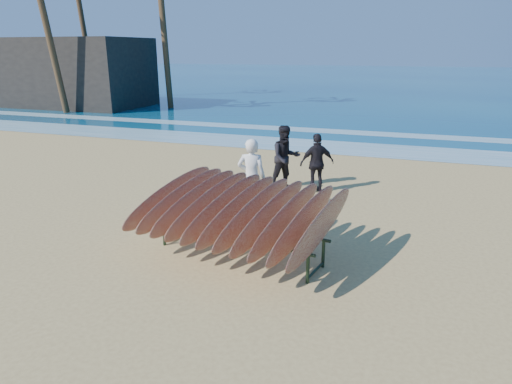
% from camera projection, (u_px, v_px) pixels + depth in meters
% --- Properties ---
extents(ground, '(120.00, 120.00, 0.00)m').
position_uv_depth(ground, '(242.00, 254.00, 8.31)').
color(ground, tan).
rests_on(ground, ground).
extents(ocean, '(160.00, 160.00, 0.00)m').
position_uv_depth(ocean, '(395.00, 79.00, 57.92)').
color(ocean, navy).
rests_on(ocean, ground).
extents(foam_near, '(160.00, 160.00, 0.00)m').
position_uv_depth(foam_near, '(335.00, 147.00, 17.33)').
color(foam_near, white).
rests_on(foam_near, ground).
extents(foam_far, '(160.00, 160.00, 0.00)m').
position_uv_depth(foam_far, '(348.00, 132.00, 20.49)').
color(foam_far, white).
rests_on(foam_far, ground).
extents(surfboard_rack, '(3.62, 3.22, 1.39)m').
position_uv_depth(surfboard_rack, '(239.00, 210.00, 8.00)').
color(surfboard_rack, black).
rests_on(surfboard_rack, ground).
extents(person_white, '(0.69, 0.51, 1.73)m').
position_uv_depth(person_white, '(251.00, 177.00, 10.09)').
color(person_white, white).
rests_on(person_white, ground).
extents(person_dark_a, '(1.04, 1.01, 1.69)m').
position_uv_depth(person_dark_a, '(285.00, 158.00, 11.98)').
color(person_dark_a, black).
rests_on(person_dark_a, ground).
extents(person_dark_b, '(0.97, 0.78, 1.54)m').
position_uv_depth(person_dark_b, '(317.00, 163.00, 11.73)').
color(person_dark_b, black).
rests_on(person_dark_b, ground).
extents(building, '(9.58, 5.32, 4.26)m').
position_uv_depth(building, '(72.00, 72.00, 29.55)').
color(building, '#2D2823').
rests_on(building, ground).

